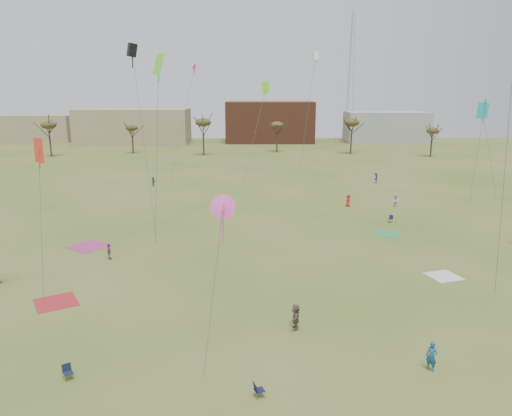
{
  "coord_description": "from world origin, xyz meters",
  "views": [
    {
      "loc": [
        -0.36,
        -30.47,
        15.91
      ],
      "look_at": [
        0.0,
        12.0,
        5.5
      ],
      "focal_mm": 34.44,
      "sensor_mm": 36.0,
      "label": 1
    }
  ],
  "objects_px": {
    "flyer_near_right": "(432,356)",
    "camp_chair_left": "(68,375)",
    "radio_tower": "(351,77)",
    "camp_chair_right": "(390,220)",
    "camp_chair_center": "(259,393)"
  },
  "relations": [
    {
      "from": "camp_chair_center",
      "to": "radio_tower",
      "type": "xyz_separation_m",
      "value": [
        30.01,
        132.64,
        18.95
      ]
    },
    {
      "from": "camp_chair_left",
      "to": "camp_chair_right",
      "type": "distance_m",
      "value": 42.68
    },
    {
      "from": "flyer_near_right",
      "to": "camp_chair_left",
      "type": "xyz_separation_m",
      "value": [
        -20.66,
        -0.72,
        -0.64
      ]
    },
    {
      "from": "camp_chair_left",
      "to": "camp_chair_center",
      "type": "height_order",
      "value": "same"
    },
    {
      "from": "camp_chair_left",
      "to": "camp_chair_center",
      "type": "relative_size",
      "value": 1.0
    },
    {
      "from": "flyer_near_right",
      "to": "radio_tower",
      "type": "xyz_separation_m",
      "value": [
        20.03,
        130.2,
        18.31
      ]
    },
    {
      "from": "camp_chair_left",
      "to": "radio_tower",
      "type": "height_order",
      "value": "radio_tower"
    },
    {
      "from": "camp_chair_right",
      "to": "radio_tower",
      "type": "height_order",
      "value": "radio_tower"
    },
    {
      "from": "flyer_near_right",
      "to": "radio_tower",
      "type": "height_order",
      "value": "radio_tower"
    },
    {
      "from": "camp_chair_right",
      "to": "radio_tower",
      "type": "bearing_deg",
      "value": 119.2
    },
    {
      "from": "camp_chair_right",
      "to": "flyer_near_right",
      "type": "bearing_deg",
      "value": -64.4
    },
    {
      "from": "flyer_near_right",
      "to": "camp_chair_left",
      "type": "height_order",
      "value": "flyer_near_right"
    },
    {
      "from": "flyer_near_right",
      "to": "camp_chair_left",
      "type": "bearing_deg",
      "value": -132.97
    },
    {
      "from": "camp_chair_left",
      "to": "camp_chair_right",
      "type": "bearing_deg",
      "value": 13.73
    },
    {
      "from": "flyer_near_right",
      "to": "camp_chair_left",
      "type": "distance_m",
      "value": 20.68
    }
  ]
}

